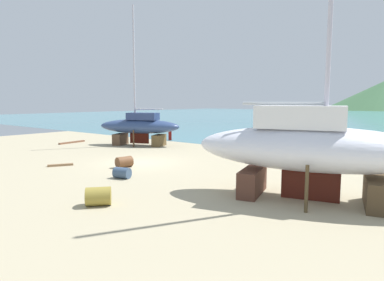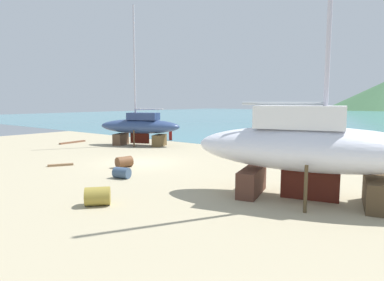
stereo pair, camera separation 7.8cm
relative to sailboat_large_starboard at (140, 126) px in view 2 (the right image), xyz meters
name	(u,v)px [view 2 (the right image)]	position (x,y,z in m)	size (l,w,h in m)	color
ground_plane	(111,168)	(5.85, -7.52, -1.58)	(44.97, 44.97, 0.00)	tan
sea_water	(371,118)	(5.85, 59.51, -1.58)	(163.11, 111.58, 0.01)	teal
sailboat_large_starboard	(140,126)	(0.00, 0.00, 0.00)	(7.13, 4.64, 11.20)	brown
sailboat_far_slipway	(310,148)	(16.35, -6.77, 0.37)	(9.00, 4.81, 12.23)	#4C3A25
worker	(170,131)	(-0.54, 4.32, -0.71)	(0.50, 0.43, 1.68)	maroon
barrel_by_slipway	(122,173)	(8.19, -8.73, -1.32)	(0.52, 0.52, 0.76)	#3C526E
barrel_ochre	(98,196)	(10.80, -11.98, -1.25)	(0.65, 0.65, 0.85)	olive
barrel_tar_black	(124,162)	(6.19, -6.90, -1.28)	(0.59, 0.59, 0.85)	brown
timber_long_aft	(73,142)	(-5.74, -2.62, -1.51)	(2.59, 0.24, 0.13)	brown
timber_short_cross	(61,165)	(3.10, -8.91, -1.52)	(1.36, 0.22, 0.11)	#8C6949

